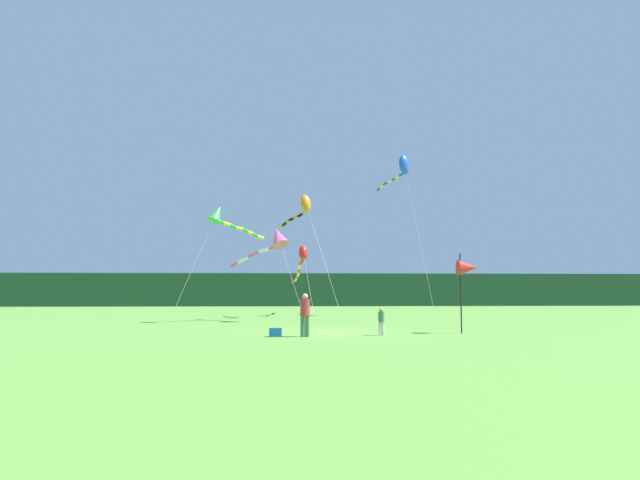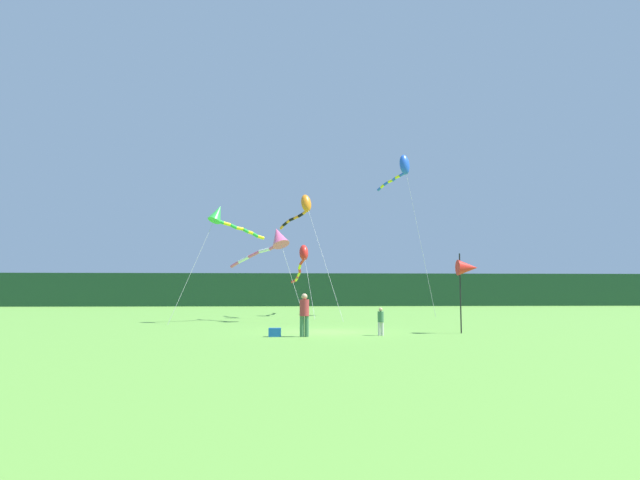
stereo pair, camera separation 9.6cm
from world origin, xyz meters
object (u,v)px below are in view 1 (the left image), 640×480
Objects in this scene: cooler_box at (275,332)px; banner_flag_pole at (468,268)px; kite_blue at (402,167)px; kite_orange at (303,207)px; kite_green at (222,217)px; person_adult at (305,313)px; person_child at (381,320)px; kite_red at (302,258)px; kite_rainbow at (275,239)px.

banner_flag_pole is (8.45, 1.34, 2.67)m from cooler_box.
cooler_box is 0.04× the size of kite_blue.
banner_flag_pole is 0.28× the size of kite_blue.
cooler_box is 17.72m from kite_orange.
kite_green reaches higher than banner_flag_pole.
person_adult is 1.51× the size of person_child.
kite_red reaches higher than banner_flag_pole.
banner_flag_pole is at bearing -48.57° from kite_rainbow.
kite_blue is (9.34, 18.99, 11.23)m from cooler_box.
cooler_box is (-4.39, -0.32, -0.47)m from person_child.
cooler_box is 8.96m from banner_flag_pole.
person_child is 17.38m from kite_orange.
person_child is at bearing -165.88° from banner_flag_pole.
kite_blue is at bearing -5.01° from kite_red.
kite_rainbow is at bearing 97.34° from person_adult.
banner_flag_pole is 15.63m from kite_green.
kite_blue is (0.89, 17.64, 8.56)m from banner_flag_pole.
cooler_box is at bearing -170.96° from banner_flag_pole.
kite_rainbow is at bearing 113.12° from person_child.
kite_green is (-3.50, 10.78, 6.17)m from cooler_box.
person_child is 14.29m from kite_green.
kite_green is at bearing -147.43° from kite_blue.
person_adult is 0.14× the size of kite_blue.
kite_green reaches higher than person_child.
banner_flag_pole is at bearing 9.04° from cooler_box.
person_child is at bearing -79.80° from kite_orange.
person_adult is 7.63m from banner_flag_pole.
kite_red is (0.42, 19.77, 3.40)m from person_adult.
kite_orange reaches higher than banner_flag_pole.
kite_blue is (9.61, 7.76, 6.37)m from kite_rainbow.
kite_orange is 7.37m from kite_green.
kite_rainbow is at bearing 91.37° from cooler_box.
kite_red is (-6.84, 18.32, 1.53)m from banner_flag_pole.
kite_green is (-11.95, 9.44, 3.50)m from banner_flag_pole.
cooler_box is 0.05× the size of kite_red.
kite_red is 0.87× the size of kite_blue.
cooler_box is at bearing -94.68° from kite_red.
banner_flag_pole is 0.59× the size of kite_rainbow.
kite_blue is at bearing 87.11° from banner_flag_pole.
kite_rainbow reaches higher than kite_red.
person_adult is at bearing -82.66° from kite_rainbow.
kite_rainbow reaches higher than banner_flag_pole.
person_child is 0.11× the size of kite_red.
person_adult is 0.20× the size of kite_orange.
kite_rainbow is 3.52m from kite_green.
kite_rainbow is 0.83× the size of kite_green.
kite_orange is (1.58, 15.93, 7.60)m from cooler_box.
kite_red is at bearing 98.17° from person_child.
kite_blue reaches higher than kite_green.
kite_green is at bearing 141.70° from banner_flag_pole.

